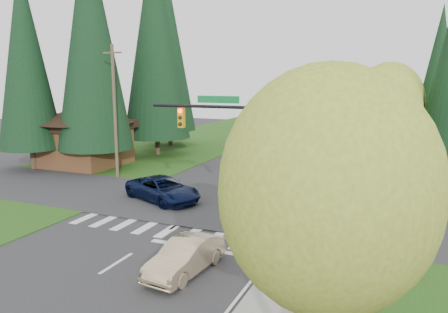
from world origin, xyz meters
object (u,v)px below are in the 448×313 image
Objects in this scene: parked_car_d at (354,133)px; parked_car_e at (366,129)px; parked_car_a at (332,169)px; parked_car_b at (331,151)px; sedan_champagne at (185,257)px; suv_navy at (163,189)px; parked_car_c at (349,144)px.

parked_car_d is 1.05× the size of parked_car_e.
parked_car_a is 0.94× the size of parked_car_e.
parked_car_a is 22.98m from parked_car_d.
sedan_champagne is at bearing -86.10° from parked_car_b.
parked_car_b is at bearing 93.57° from sedan_champagne.
parked_car_b is at bearing 2.61° from suv_navy.
parked_car_a is at bearing -86.53° from parked_car_e.
parked_car_b is 5.90m from parked_car_c.
parked_car_c is (0.98, 5.82, -0.03)m from parked_car_b.
sedan_champagne is 0.92× the size of parked_car_d.
parked_car_c is at bearing 5.16° from suv_navy.
suv_navy is (-6.08, 8.52, 0.08)m from sedan_champagne.
parked_car_b is 21.15m from parked_car_e.
parked_car_b is (7.21, 18.90, -0.06)m from suv_navy.
parked_car_b is at bearing -101.64° from parked_car_c.
parked_car_c is at bearing -88.11° from parked_car_e.
suv_navy is 1.37× the size of parked_car_a.
parked_car_d reaches higher than suv_navy.
parked_car_b is 1.19× the size of parked_car_c.
parked_car_c is 9.13m from parked_car_d.
suv_navy is 40.92m from parked_car_e.
suv_navy reaches higher than parked_car_e.
parked_car_e is at bearing 88.79° from parked_car_d.
parked_car_c is at bearing 92.30° from sedan_champagne.
parked_car_c reaches higher than parked_car_e.
parked_car_b is 1.07× the size of parked_car_d.
parked_car_a is 0.89× the size of parked_car_d.
suv_navy is 20.23m from parked_car_b.
parked_car_b is 1.13× the size of parked_car_e.
parked_car_b is at bearing -84.72° from parked_car_d.
suv_navy is at bearing -98.68° from parked_car_e.
parked_car_d is (1.62, 42.36, 0.08)m from sedan_champagne.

